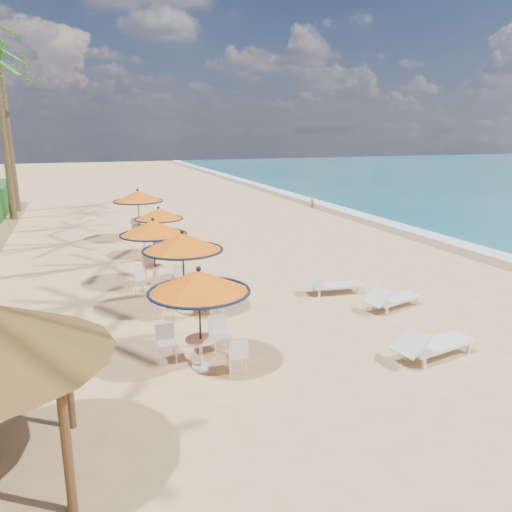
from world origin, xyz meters
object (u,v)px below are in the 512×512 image
(station_2, at_px, (153,236))
(station_3, at_px, (157,220))
(station_4, at_px, (139,202))
(lounger_mid, at_px, (391,298))
(lounger_near, at_px, (432,344))
(station_1, at_px, (183,250))
(lounger_far, at_px, (331,284))
(station_0, at_px, (200,294))

(station_2, relative_size, station_3, 1.11)
(station_4, bearing_deg, lounger_mid, -65.16)
(station_4, xyz_separation_m, lounger_mid, (5.86, -12.66, -1.51))
(lounger_near, xyz_separation_m, lounger_mid, (1.09, 3.20, -0.03))
(station_1, distance_m, lounger_far, 5.11)
(station_1, bearing_deg, lounger_near, -46.58)
(station_0, xyz_separation_m, station_4, (0.42, 14.41, 0.10))
(station_1, height_order, lounger_near, station_1)
(station_1, bearing_deg, station_2, 98.63)
(station_2, distance_m, lounger_far, 6.21)
(station_4, height_order, lounger_near, station_4)
(station_2, bearing_deg, station_0, -89.45)
(station_3, xyz_separation_m, lounger_far, (4.53, -7.08, -1.25))
(station_4, height_order, lounger_far, station_4)
(station_2, distance_m, station_3, 4.26)
(station_3, bearing_deg, lounger_mid, -58.21)
(station_0, height_order, lounger_near, station_0)
(station_0, height_order, station_1, station_1)
(station_1, relative_size, lounger_far, 1.22)
(station_3, bearing_deg, lounger_near, -69.80)
(station_0, height_order, lounger_mid, station_0)
(station_0, bearing_deg, lounger_mid, 15.52)
(station_0, bearing_deg, station_4, 88.31)
(station_2, xyz_separation_m, station_4, (0.49, 7.86, 0.10))
(station_0, relative_size, lounger_far, 1.18)
(lounger_far, bearing_deg, lounger_near, -83.55)
(station_1, height_order, station_3, station_1)
(station_0, height_order, station_2, station_2)
(station_2, relative_size, station_4, 0.95)
(station_0, distance_m, station_3, 10.76)
(station_0, height_order, station_4, station_4)
(station_2, height_order, lounger_near, station_2)
(lounger_near, bearing_deg, station_2, 112.74)
(station_0, relative_size, station_3, 1.11)
(lounger_mid, bearing_deg, station_1, 145.69)
(lounger_far, bearing_deg, lounger_mid, -54.48)
(station_0, relative_size, station_4, 0.94)
(lounger_near, height_order, lounger_far, lounger_near)
(station_2, xyz_separation_m, lounger_near, (5.26, -8.00, -1.39))
(station_2, distance_m, lounger_near, 9.67)
(station_1, relative_size, lounger_mid, 1.18)
(station_2, relative_size, lounger_far, 1.18)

